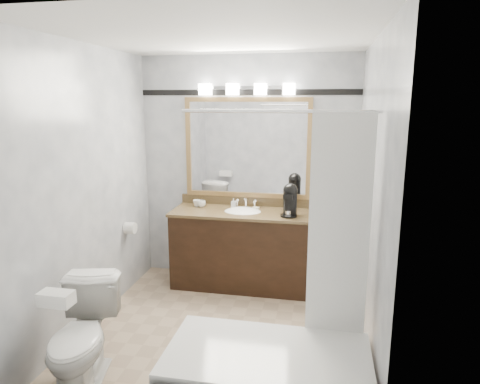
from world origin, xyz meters
TOP-DOWN VIEW (x-y plane):
  - room at (0.00, 0.00)m, footprint 2.42×2.62m
  - vanity at (0.00, 1.02)m, footprint 1.53×0.58m
  - mirror at (0.00, 1.28)m, footprint 1.40×0.04m
  - vanity_light_bar at (0.00, 1.23)m, footprint 1.02×0.14m
  - accent_stripe at (0.00, 1.29)m, footprint 2.40×0.01m
  - bathtub at (0.55, -0.90)m, footprint 1.30×0.75m
  - tp_roll at (-1.14, 0.66)m, footprint 0.11×0.12m
  - toilet at (-0.80, -0.88)m, footprint 0.57×0.81m
  - tissue_box at (-0.80, -1.12)m, footprint 0.21×0.12m
  - coffee_maker at (0.51, 0.95)m, footprint 0.17×0.22m
  - cup_left at (-0.49, 1.11)m, footprint 0.11×0.11m
  - cup_right at (-0.55, 1.13)m, footprint 0.09×0.09m
  - soap_bottle_a at (-0.13, 1.16)m, footprint 0.05×0.05m
  - soap_bar at (0.12, 1.13)m, footprint 0.08×0.07m

SIDE VIEW (x-z plane):
  - bathtub at x=0.55m, z-range -0.70..1.26m
  - toilet at x=-0.80m, z-range 0.00..0.75m
  - vanity at x=0.00m, z-range -0.04..0.93m
  - tp_roll at x=-1.14m, z-range 0.64..0.76m
  - tissue_box at x=-0.80m, z-range 0.75..0.84m
  - soap_bar at x=0.12m, z-range 0.85..0.87m
  - cup_left at x=-0.49m, z-range 0.85..0.92m
  - cup_right at x=-0.55m, z-range 0.85..0.92m
  - soap_bottle_a at x=-0.13m, z-range 0.85..0.95m
  - coffee_maker at x=0.51m, z-range 0.85..1.19m
  - room at x=0.00m, z-range -0.01..2.51m
  - mirror at x=0.00m, z-range 0.95..2.05m
  - accent_stripe at x=0.00m, z-range 2.07..2.13m
  - vanity_light_bar at x=0.00m, z-range 2.07..2.19m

